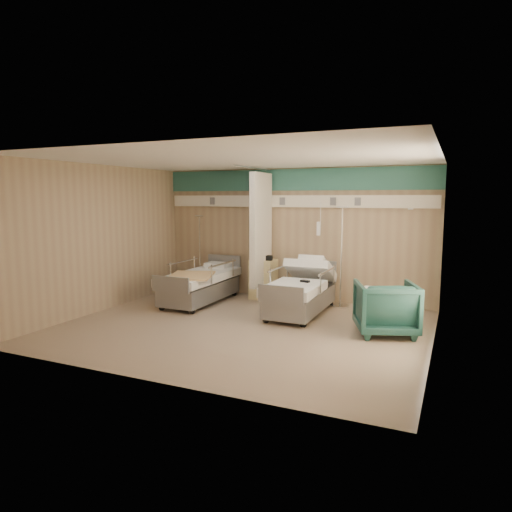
# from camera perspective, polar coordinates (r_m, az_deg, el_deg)

# --- Properties ---
(ground) EXTENTS (6.00, 5.00, 0.00)m
(ground) POSITION_cam_1_polar(r_m,az_deg,el_deg) (7.81, -1.71, -8.89)
(ground) COLOR gray
(ground) RESTS_ON ground
(room_walls) EXTENTS (6.04, 5.04, 2.82)m
(room_walls) POSITION_cam_1_polar(r_m,az_deg,el_deg) (7.75, -1.15, 4.97)
(room_walls) COLOR tan
(room_walls) RESTS_ON ground
(bed_right) EXTENTS (1.00, 2.16, 0.63)m
(bed_right) POSITION_cam_1_polar(r_m,az_deg,el_deg) (8.68, 5.61, -5.11)
(bed_right) COLOR white
(bed_right) RESTS_ON ground
(bed_left) EXTENTS (1.00, 2.16, 0.63)m
(bed_left) POSITION_cam_1_polar(r_m,az_deg,el_deg) (9.59, -6.99, -3.94)
(bed_left) COLOR white
(bed_left) RESTS_ON ground
(bedside_cabinet) EXTENTS (0.50, 0.48, 0.85)m
(bedside_cabinet) POSITION_cam_1_polar(r_m,az_deg,el_deg) (9.89, 0.93, -2.90)
(bedside_cabinet) COLOR beige
(bedside_cabinet) RESTS_ON ground
(visitor_armchair) EXTENTS (1.18, 1.20, 0.85)m
(visitor_armchair) POSITION_cam_1_polar(r_m,az_deg,el_deg) (7.63, 15.90, -6.25)
(visitor_armchair) COLOR #1B453E
(visitor_armchair) RESTS_ON ground
(waffle_blanket) EXTENTS (0.70, 0.66, 0.06)m
(waffle_blanket) POSITION_cam_1_polar(r_m,az_deg,el_deg) (7.52, 15.82, -2.89)
(waffle_blanket) COLOR silver
(waffle_blanket) RESTS_ON visitor_armchair
(iv_stand_right) EXTENTS (0.36, 0.36, 2.00)m
(iv_stand_right) POSITION_cam_1_polar(r_m,az_deg,el_deg) (9.30, 10.54, -3.77)
(iv_stand_right) COLOR silver
(iv_stand_right) RESTS_ON ground
(iv_stand_left) EXTENTS (0.32, 0.32, 1.77)m
(iv_stand_left) POSITION_cam_1_polar(r_m,az_deg,el_deg) (10.63, -7.00, -2.56)
(iv_stand_left) COLOR silver
(iv_stand_left) RESTS_ON ground
(call_remote) EXTENTS (0.18, 0.11, 0.04)m
(call_remote) POSITION_cam_1_polar(r_m,az_deg,el_deg) (8.45, 6.14, -3.15)
(call_remote) COLOR black
(call_remote) RESTS_ON bed_right
(tan_blanket) EXTENTS (1.10, 1.23, 0.04)m
(tan_blanket) POSITION_cam_1_polar(r_m,az_deg,el_deg) (9.10, -8.11, -2.44)
(tan_blanket) COLOR #D9B86F
(tan_blanket) RESTS_ON bed_left
(toiletry_bag) EXTENTS (0.22, 0.16, 0.11)m
(toiletry_bag) POSITION_cam_1_polar(r_m,az_deg,el_deg) (9.70, 1.48, -0.24)
(toiletry_bag) COLOR black
(toiletry_bag) RESTS_ON bedside_cabinet
(white_cup) EXTENTS (0.09, 0.09, 0.13)m
(white_cup) POSITION_cam_1_polar(r_m,az_deg,el_deg) (9.90, -0.08, -0.02)
(white_cup) COLOR white
(white_cup) RESTS_ON bedside_cabinet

